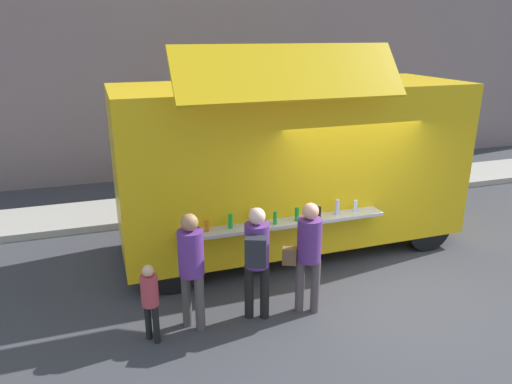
# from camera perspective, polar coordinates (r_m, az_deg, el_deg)

# --- Properties ---
(ground_plane) EXTENTS (60.00, 60.00, 0.00)m
(ground_plane) POSITION_cam_1_polar(r_m,az_deg,el_deg) (7.83, 14.31, -11.84)
(ground_plane) COLOR #38383D
(curb_strip) EXTENTS (28.00, 1.60, 0.15)m
(curb_strip) POSITION_cam_1_polar(r_m,az_deg,el_deg) (11.02, -21.17, -2.92)
(curb_strip) COLOR #9E998E
(curb_strip) RESTS_ON ground
(building_behind) EXTENTS (32.00, 2.40, 8.07)m
(building_behind) POSITION_cam_1_polar(r_m,az_deg,el_deg) (14.20, -18.32, 18.42)
(building_behind) COLOR slate
(building_behind) RESTS_ON ground
(food_truck_main) EXTENTS (6.19, 2.89, 3.75)m
(food_truck_main) POSITION_cam_1_polar(r_m,az_deg,el_deg) (8.61, 4.31, 3.62)
(food_truck_main) COLOR yellow
(food_truck_main) RESTS_ON ground
(trash_bin) EXTENTS (0.60, 0.60, 0.98)m
(trash_bin) POSITION_cam_1_polar(r_m,az_deg,el_deg) (12.97, 18.24, 2.54)
(trash_bin) COLOR #2F6439
(trash_bin) RESTS_ON ground
(customer_front_ordering) EXTENTS (0.54, 0.39, 1.69)m
(customer_front_ordering) POSITION_cam_1_polar(r_m,az_deg,el_deg) (6.75, 6.27, -6.84)
(customer_front_ordering) COLOR #4F4545
(customer_front_ordering) RESTS_ON ground
(customer_mid_with_backpack) EXTENTS (0.43, 0.55, 1.68)m
(customer_mid_with_backpack) POSITION_cam_1_polar(r_m,az_deg,el_deg) (6.52, 0.09, -7.44)
(customer_mid_with_backpack) COLOR black
(customer_mid_with_backpack) RESTS_ON ground
(customer_rear_waiting) EXTENTS (0.34, 0.34, 1.69)m
(customer_rear_waiting) POSITION_cam_1_polar(r_m,az_deg,el_deg) (6.40, -7.81, -8.34)
(customer_rear_waiting) COLOR #4C4744
(customer_rear_waiting) RESTS_ON ground
(child_near_queue) EXTENTS (0.23, 0.23, 1.12)m
(child_near_queue) POSITION_cam_1_polar(r_m,az_deg,el_deg) (6.40, -12.66, -12.19)
(child_near_queue) COLOR black
(child_near_queue) RESTS_ON ground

